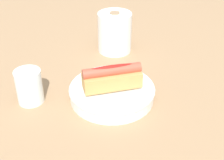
{
  "coord_description": "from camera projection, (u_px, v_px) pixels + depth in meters",
  "views": [
    {
      "loc": [
        0.08,
        -0.68,
        0.5
      ],
      "look_at": [
        0.03,
        0.01,
        0.06
      ],
      "focal_mm": 51.15,
      "sensor_mm": 36.0,
      "label": 1
    }
  ],
  "objects": [
    {
      "name": "ground_plane",
      "position": [
        101.0,
        99.0,
        0.85
      ],
      "size": [
        2.4,
        2.4,
        0.0
      ],
      "primitive_type": "plane",
      "color": "#9E7A56"
    },
    {
      "name": "serving_bowl",
      "position": [
        112.0,
        92.0,
        0.84
      ],
      "size": [
        0.23,
        0.23,
        0.04
      ],
      "color": "white",
      "rests_on": "ground_plane"
    },
    {
      "name": "hotdog_front",
      "position": [
        112.0,
        77.0,
        0.81
      ],
      "size": [
        0.16,
        0.1,
        0.06
      ],
      "color": "tan",
      "rests_on": "serving_bowl"
    },
    {
      "name": "water_glass",
      "position": [
        29.0,
        88.0,
        0.82
      ],
      "size": [
        0.07,
        0.07,
        0.09
      ],
      "color": "white",
      "rests_on": "ground_plane"
    },
    {
      "name": "paper_towel_roll",
      "position": [
        115.0,
        32.0,
        1.04
      ],
      "size": [
        0.11,
        0.11,
        0.13
      ],
      "color": "white",
      "rests_on": "ground_plane"
    }
  ]
}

